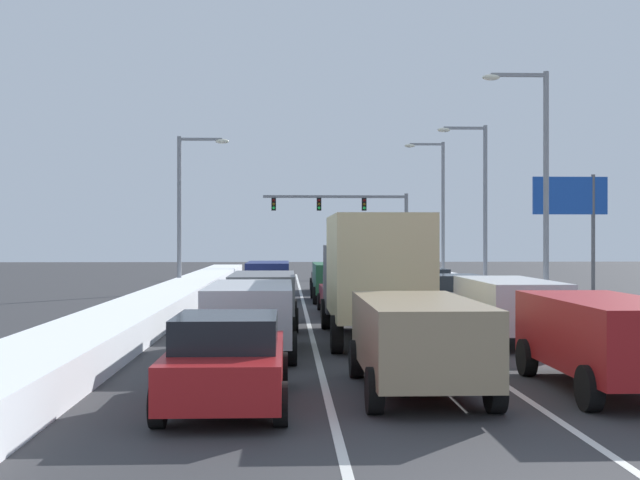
{
  "coord_description": "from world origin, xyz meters",
  "views": [
    {
      "loc": [
        -2.4,
        -7.74,
        2.74
      ],
      "look_at": [
        -0.61,
        36.56,
        2.7
      ],
      "focal_mm": 45.9,
      "sensor_mm": 36.0,
      "label": 1
    }
  ],
  "objects_px": {
    "sedan_white_right_lane_fourth": "(426,286)",
    "suv_navy_left_lane_fifth": "(268,276)",
    "suv_silver_right_lane_second": "(509,304)",
    "traffic_light_gantry": "(356,213)",
    "suv_tan_center_lane_nearest": "(418,336)",
    "sedan_white_left_lane_fourth": "(258,291)",
    "sedan_navy_right_lane_fifth": "(400,279)",
    "box_truck_center_lane_second": "(373,270)",
    "street_lamp_right_mid": "(479,193)",
    "suv_silver_left_lane_second": "(251,312)",
    "suv_red_right_lane_nearest": "(607,335)",
    "sedan_maroon_center_lane_third": "(346,293)",
    "suv_green_center_lane_fourth": "(336,278)",
    "street_lamp_left_mid": "(186,199)",
    "street_lamp_right_near": "(538,169)",
    "street_lamp_right_far": "(438,199)",
    "sedan_black_center_lane_fifth": "(330,277)",
    "suv_gray_left_lane_third": "(263,294)",
    "roadside_sign_right": "(570,209)",
    "sedan_gray_right_lane_third": "(455,296)",
    "sedan_red_left_lane_nearest": "(227,360)"
  },
  "relations": [
    {
      "from": "sedan_white_left_lane_fourth",
      "to": "street_lamp_right_near",
      "type": "bearing_deg",
      "value": 3.07
    },
    {
      "from": "sedan_maroon_center_lane_third",
      "to": "suv_silver_left_lane_second",
      "type": "height_order",
      "value": "suv_silver_left_lane_second"
    },
    {
      "from": "traffic_light_gantry",
      "to": "street_lamp_right_near",
      "type": "relative_size",
      "value": 1.17
    },
    {
      "from": "box_truck_center_lane_second",
      "to": "street_lamp_right_far",
      "type": "height_order",
      "value": "street_lamp_right_far"
    },
    {
      "from": "sedan_navy_right_lane_fifth",
      "to": "suv_gray_left_lane_third",
      "type": "height_order",
      "value": "suv_gray_left_lane_third"
    },
    {
      "from": "suv_silver_right_lane_second",
      "to": "street_lamp_left_mid",
      "type": "xyz_separation_m",
      "value": [
        -11.05,
        20.81,
        3.81
      ]
    },
    {
      "from": "sedan_maroon_center_lane_third",
      "to": "suv_green_center_lane_fourth",
      "type": "height_order",
      "value": "suv_green_center_lane_fourth"
    },
    {
      "from": "roadside_sign_right",
      "to": "traffic_light_gantry",
      "type": "bearing_deg",
      "value": 104.23
    },
    {
      "from": "box_truck_center_lane_second",
      "to": "sedan_white_left_lane_fourth",
      "type": "relative_size",
      "value": 1.6
    },
    {
      "from": "street_lamp_left_mid",
      "to": "suv_green_center_lane_fourth",
      "type": "bearing_deg",
      "value": -39.82
    },
    {
      "from": "suv_tan_center_lane_nearest",
      "to": "box_truck_center_lane_second",
      "type": "bearing_deg",
      "value": 90.07
    },
    {
      "from": "street_lamp_right_mid",
      "to": "sedan_navy_right_lane_fifth",
      "type": "bearing_deg",
      "value": -150.81
    },
    {
      "from": "suv_red_right_lane_nearest",
      "to": "sedan_white_right_lane_fourth",
      "type": "distance_m",
      "value": 19.82
    },
    {
      "from": "traffic_light_gantry",
      "to": "street_lamp_left_mid",
      "type": "distance_m",
      "value": 21.69
    },
    {
      "from": "sedan_navy_right_lane_fifth",
      "to": "sedan_white_left_lane_fourth",
      "type": "distance_m",
      "value": 11.01
    },
    {
      "from": "suv_red_right_lane_nearest",
      "to": "traffic_light_gantry",
      "type": "distance_m",
      "value": 46.95
    },
    {
      "from": "sedan_red_left_lane_nearest",
      "to": "traffic_light_gantry",
      "type": "height_order",
      "value": "traffic_light_gantry"
    },
    {
      "from": "sedan_white_right_lane_fourth",
      "to": "sedan_navy_right_lane_fifth",
      "type": "relative_size",
      "value": 1.0
    },
    {
      "from": "sedan_navy_right_lane_fifth",
      "to": "suv_gray_left_lane_third",
      "type": "xyz_separation_m",
      "value": [
        -6.31,
        -14.47,
        0.25
      ]
    },
    {
      "from": "sedan_gray_right_lane_third",
      "to": "suv_navy_left_lane_fifth",
      "type": "xyz_separation_m",
      "value": [
        -6.77,
        10.2,
        0.25
      ]
    },
    {
      "from": "suv_green_center_lane_fourth",
      "to": "sedan_maroon_center_lane_third",
      "type": "bearing_deg",
      "value": -89.98
    },
    {
      "from": "suv_tan_center_lane_nearest",
      "to": "sedan_white_left_lane_fourth",
      "type": "xyz_separation_m",
      "value": [
        -3.43,
        16.82,
        -0.25
      ]
    },
    {
      "from": "sedan_navy_right_lane_fifth",
      "to": "street_lamp_right_far",
      "type": "relative_size",
      "value": 0.49
    },
    {
      "from": "suv_red_right_lane_nearest",
      "to": "street_lamp_right_near",
      "type": "xyz_separation_m",
      "value": [
        4.13,
        17.35,
        4.5
      ]
    },
    {
      "from": "suv_navy_left_lane_fifth",
      "to": "street_lamp_left_mid",
      "type": "distance_m",
      "value": 6.86
    },
    {
      "from": "sedan_red_left_lane_nearest",
      "to": "street_lamp_right_near",
      "type": "distance_m",
      "value": 21.88
    },
    {
      "from": "suv_red_right_lane_nearest",
      "to": "street_lamp_right_mid",
      "type": "bearing_deg",
      "value": 81.26
    },
    {
      "from": "sedan_navy_right_lane_fifth",
      "to": "traffic_light_gantry",
      "type": "height_order",
      "value": "traffic_light_gantry"
    },
    {
      "from": "suv_silver_left_lane_second",
      "to": "sedan_navy_right_lane_fifth",
      "type": "bearing_deg",
      "value": 72.71
    },
    {
      "from": "suv_tan_center_lane_nearest",
      "to": "street_lamp_right_mid",
      "type": "height_order",
      "value": "street_lamp_right_mid"
    },
    {
      "from": "box_truck_center_lane_second",
      "to": "street_lamp_right_far",
      "type": "distance_m",
      "value": 32.39
    },
    {
      "from": "box_truck_center_lane_second",
      "to": "suv_gray_left_lane_third",
      "type": "height_order",
      "value": "box_truck_center_lane_second"
    },
    {
      "from": "suv_silver_right_lane_second",
      "to": "traffic_light_gantry",
      "type": "height_order",
      "value": "traffic_light_gantry"
    },
    {
      "from": "suv_silver_right_lane_second",
      "to": "traffic_light_gantry",
      "type": "bearing_deg",
      "value": 91.01
    },
    {
      "from": "sedan_maroon_center_lane_third",
      "to": "roadside_sign_right",
      "type": "relative_size",
      "value": 0.82
    },
    {
      "from": "suv_red_right_lane_nearest",
      "to": "suv_silver_left_lane_second",
      "type": "distance_m",
      "value": 8.25
    },
    {
      "from": "sedan_navy_right_lane_fifth",
      "to": "traffic_light_gantry",
      "type": "bearing_deg",
      "value": 91.02
    },
    {
      "from": "sedan_black_center_lane_fifth",
      "to": "street_lamp_right_far",
      "type": "relative_size",
      "value": 0.49
    },
    {
      "from": "suv_red_right_lane_nearest",
      "to": "suv_tan_center_lane_nearest",
      "type": "height_order",
      "value": "same"
    },
    {
      "from": "sedan_white_right_lane_fourth",
      "to": "sedan_maroon_center_lane_third",
      "type": "relative_size",
      "value": 1.0
    },
    {
      "from": "sedan_white_left_lane_fourth",
      "to": "sedan_navy_right_lane_fifth",
      "type": "bearing_deg",
      "value": 52.8
    },
    {
      "from": "sedan_white_right_lane_fourth",
      "to": "suv_navy_left_lane_fifth",
      "type": "height_order",
      "value": "suv_navy_left_lane_fifth"
    },
    {
      "from": "sedan_maroon_center_lane_third",
      "to": "suv_navy_left_lane_fifth",
      "type": "distance_m",
      "value": 9.05
    },
    {
      "from": "sedan_red_left_lane_nearest",
      "to": "street_lamp_left_mid",
      "type": "bearing_deg",
      "value": 98.28
    },
    {
      "from": "suv_green_center_lane_fourth",
      "to": "traffic_light_gantry",
      "type": "relative_size",
      "value": 0.45
    },
    {
      "from": "street_lamp_right_mid",
      "to": "sedan_black_center_lane_fifth",
      "type": "bearing_deg",
      "value": -179.96
    },
    {
      "from": "box_truck_center_lane_second",
      "to": "street_lamp_right_mid",
      "type": "height_order",
      "value": "street_lamp_right_mid"
    },
    {
      "from": "sedan_black_center_lane_fifth",
      "to": "suv_silver_left_lane_second",
      "type": "relative_size",
      "value": 0.92
    },
    {
      "from": "sedan_navy_right_lane_fifth",
      "to": "sedan_black_center_lane_fifth",
      "type": "relative_size",
      "value": 1.0
    },
    {
      "from": "sedan_navy_right_lane_fifth",
      "to": "street_lamp_right_mid",
      "type": "height_order",
      "value": "street_lamp_right_mid"
    }
  ]
}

